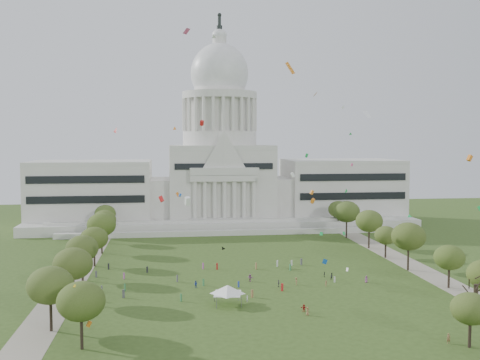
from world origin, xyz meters
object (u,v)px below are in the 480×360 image
Objects in this scene: big_bare_tree at (476,281)px; person_1 at (449,338)px; capitol at (220,173)px; person_0 at (366,279)px; event_tent at (228,289)px.

person_1 is (-10.73, -9.74, -7.73)m from big_bare_tree.
capitol is 90.65× the size of person_0.
big_bare_tree is at bearing -21.88° from event_tent.
capitol is at bearing 105.02° from big_bare_tree.
event_tent is 5.33× the size of person_0.
person_0 is 43.69m from person_1.
person_1 is (37.03, -28.92, -2.59)m from event_tent.
big_bare_tree is at bearing 50.47° from person_1.
capitol is 113.21m from person_0.
event_tent is (-9.76, -122.41, -18.76)m from capitol.
capitol reaches higher than person_1.
big_bare_tree reaches higher than event_tent.
big_bare_tree reaches higher than person_1.
person_0 is at bearing 106.74° from big_bare_tree.
big_bare_tree is 1.36× the size of event_tent.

